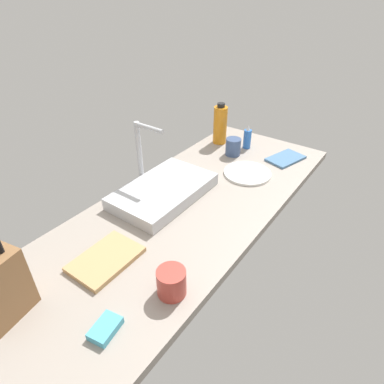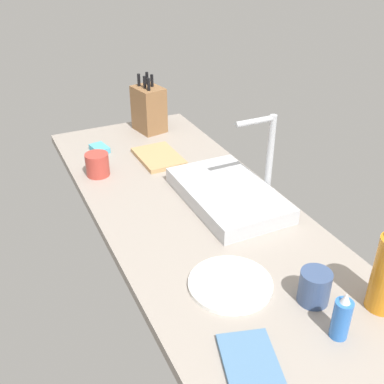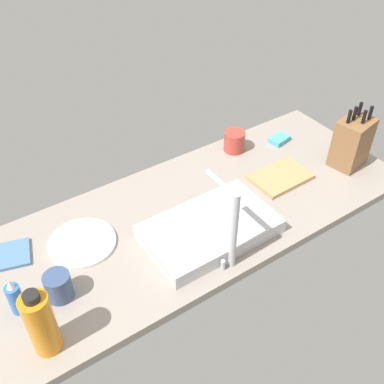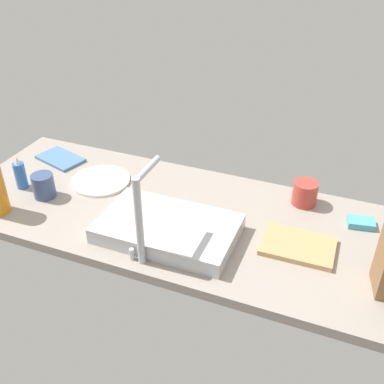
{
  "view_description": "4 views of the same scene",
  "coord_description": "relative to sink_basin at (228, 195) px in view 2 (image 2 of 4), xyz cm",
  "views": [
    {
      "loc": [
        -89.19,
        -67.48,
        84.97
      ],
      "look_at": [
        -0.73,
        -3.25,
        12.34
      ],
      "focal_mm": 30.24,
      "sensor_mm": 36.0,
      "label": 1
    },
    {
      "loc": [
        121.85,
        -59.2,
        89.85
      ],
      "look_at": [
        -1.27,
        -0.62,
        9.9
      ],
      "focal_mm": 43.28,
      "sensor_mm": 36.0,
      "label": 2
    },
    {
      "loc": [
        67.71,
        102.12,
        119.23
      ],
      "look_at": [
        -1.68,
        -0.87,
        12.85
      ],
      "focal_mm": 42.28,
      "sensor_mm": 36.0,
      "label": 3
    },
    {
      "loc": [
        -52.38,
        121.73,
        100.04
      ],
      "look_at": [
        -2.47,
        -2.84,
        12.1
      ],
      "focal_mm": 42.41,
      "sensor_mm": 36.0,
      "label": 4
    }
  ],
  "objects": [
    {
      "name": "sink_basin",
      "position": [
        0.0,
        0.0,
        0.0
      ],
      "size": [
        45.96,
        28.0,
        5.55
      ],
      "primitive_type": "cube",
      "color": "#B7BABF",
      "rests_on": "countertop_slab"
    },
    {
      "name": "coffee_mug",
      "position": [
        53.25,
        -4.33,
        1.89
      ],
      "size": [
        8.24,
        8.24,
        9.32
      ],
      "primitive_type": "cylinder",
      "color": "#384C75",
      "rests_on": "countertop_slab"
    },
    {
      "name": "dinner_plate",
      "position": [
        38.89,
        -21.02,
        -2.17
      ],
      "size": [
        23.32,
        23.32,
        1.2
      ],
      "primitive_type": "cylinder",
      "color": "white",
      "rests_on": "countertop_slab"
    },
    {
      "name": "soap_bottle",
      "position": [
        65.53,
        -6.34,
        3.07
      ],
      "size": [
        4.41,
        4.41,
        13.5
      ],
      "color": "blue",
      "rests_on": "countertop_slab"
    },
    {
      "name": "dish_towel",
      "position": [
        64.88,
        -30.26,
        -2.17
      ],
      "size": [
        22.71,
        17.42,
        1.2
      ],
      "primitive_type": "cube",
      "rotation": [
        0.0,
        0.0,
        -0.28
      ],
      "color": "teal",
      "rests_on": "countertop_slab"
    },
    {
      "name": "dish_sponge",
      "position": [
        -60.52,
        -29.8,
        -1.57
      ],
      "size": [
        9.93,
        7.52,
        2.4
      ],
      "primitive_type": "cube",
      "rotation": [
        0.0,
        0.0,
        0.18
      ],
      "color": "#4CA3BC",
      "rests_on": "countertop_slab"
    },
    {
      "name": "faucet",
      "position": [
        1.95,
        13.46,
        15.42
      ],
      "size": [
        5.5,
        15.65,
        30.73
      ],
      "color": "#B7BABF",
      "rests_on": "countertop_slab"
    },
    {
      "name": "cutting_board",
      "position": [
        -42.51,
        -9.53,
        -1.87
      ],
      "size": [
        23.63,
        16.62,
        1.8
      ],
      "primitive_type": "cube",
      "rotation": [
        0.0,
        0.0,
        0.02
      ],
      "color": "tan",
      "rests_on": "countertop_slab"
    },
    {
      "name": "countertop_slab",
      "position": [
        -0.32,
        -12.77,
        -4.52
      ],
      "size": [
        173.65,
        65.88,
        3.5
      ],
      "primitive_type": "cube",
      "color": "gray",
      "rests_on": "ground"
    },
    {
      "name": "knife_block",
      "position": [
        -73.14,
        -1.71,
        7.91
      ],
      "size": [
        16.4,
        13.85,
        26.57
      ],
      "rotation": [
        0.0,
        0.0,
        0.19
      ],
      "color": "brown",
      "rests_on": "countertop_slab"
    },
    {
      "name": "ceramic_cup",
      "position": [
        -39.48,
        -36.24,
        1.74
      ],
      "size": [
        9.11,
        9.11,
        9.02
      ],
      "primitive_type": "cylinder",
      "color": "#B23D33",
      "rests_on": "countertop_slab"
    }
  ]
}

